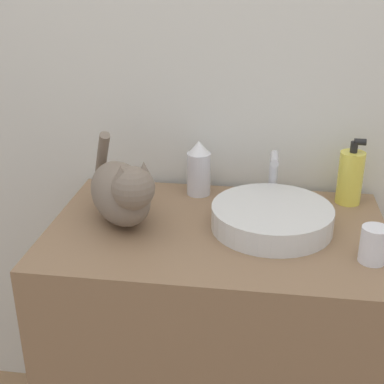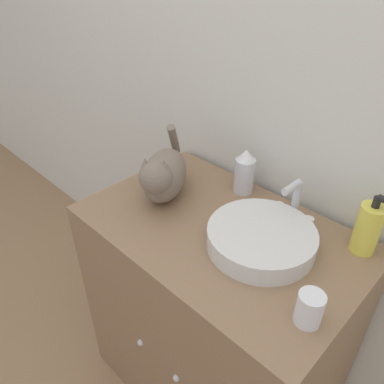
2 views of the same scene
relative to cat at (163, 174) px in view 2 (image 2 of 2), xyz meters
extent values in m
cube|color=silver|center=(0.24, 0.32, 0.33)|extent=(6.00, 0.05, 2.50)
cube|color=#8C6B4C|center=(0.24, 0.01, -0.50)|extent=(0.85, 0.54, 0.83)
sphere|color=silver|center=(0.15, -0.27, -0.46)|extent=(0.02, 0.02, 0.02)
sphere|color=silver|center=(0.32, -0.27, -0.46)|extent=(0.02, 0.02, 0.02)
cylinder|color=silver|center=(0.37, 0.03, -0.06)|extent=(0.30, 0.30, 0.06)
cylinder|color=silver|center=(0.37, 0.19, -0.02)|extent=(0.02, 0.02, 0.14)
cylinder|color=silver|center=(0.37, 0.15, 0.05)|extent=(0.02, 0.08, 0.02)
cylinder|color=white|center=(0.32, 0.19, -0.07)|extent=(0.03, 0.03, 0.03)
cylinder|color=white|center=(0.42, 0.19, -0.07)|extent=(0.03, 0.03, 0.03)
ellipsoid|color=#7A6B5B|center=(-0.01, 0.01, -0.01)|extent=(0.25, 0.28, 0.15)
sphere|color=#7A6B5B|center=(0.05, -0.07, 0.04)|extent=(0.14, 0.14, 0.10)
cone|color=#7A6B5B|center=(0.02, -0.09, 0.08)|extent=(0.05, 0.05, 0.04)
cone|color=#7A6B5B|center=(0.07, -0.06, 0.08)|extent=(0.05, 0.05, 0.04)
cylinder|color=#7A6B5B|center=(-0.09, 0.13, 0.05)|extent=(0.08, 0.10, 0.14)
cylinder|color=#EADB4C|center=(0.58, 0.21, -0.02)|extent=(0.07, 0.07, 0.15)
cylinder|color=black|center=(0.58, 0.21, 0.07)|extent=(0.02, 0.02, 0.03)
cylinder|color=black|center=(0.60, 0.21, 0.09)|extent=(0.03, 0.02, 0.02)
cylinder|color=silver|center=(0.16, 0.21, -0.03)|extent=(0.07, 0.07, 0.12)
cone|color=white|center=(0.16, 0.21, 0.05)|extent=(0.06, 0.06, 0.04)
cylinder|color=white|center=(0.60, -0.11, -0.05)|extent=(0.06, 0.06, 0.08)
camera|label=1|loc=(0.34, -1.18, 0.53)|focal=50.00mm
camera|label=2|loc=(0.79, -0.67, 0.63)|focal=35.00mm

